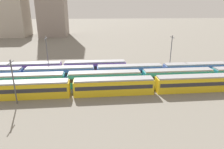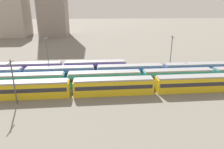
{
  "view_description": "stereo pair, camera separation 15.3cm",
  "coord_description": "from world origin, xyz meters",
  "px_view_note": "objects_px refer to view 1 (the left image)",
  "views": [
    {
      "loc": [
        27.11,
        -42.06,
        18.94
      ],
      "look_at": [
        32.07,
        7.8,
        2.04
      ],
      "focal_mm": 32.29,
      "sensor_mm": 36.0,
      "label": 1
    },
    {
      "loc": [
        27.27,
        -42.07,
        18.94
      ],
      "look_at": [
        32.07,
        7.8,
        2.04
      ],
      "focal_mm": 32.29,
      "sensor_mm": 36.0,
      "label": 2
    }
  ],
  "objects_px": {
    "catenary_pole_0": "(13,80)",
    "train_track_1": "(142,77)",
    "train_track_0": "(114,86)",
    "catenary_pole_3": "(171,50)",
    "catenary_pole_1": "(47,53)",
    "train_track_2": "(163,70)",
    "train_track_3": "(30,69)"
  },
  "relations": [
    {
      "from": "catenary_pole_1",
      "to": "catenary_pole_3",
      "type": "relative_size",
      "value": 1.02
    },
    {
      "from": "train_track_3",
      "to": "catenary_pole_3",
      "type": "distance_m",
      "value": 43.26
    },
    {
      "from": "train_track_2",
      "to": "catenary_pole_3",
      "type": "relative_size",
      "value": 10.67
    },
    {
      "from": "train_track_0",
      "to": "train_track_1",
      "type": "bearing_deg",
      "value": 33.99
    },
    {
      "from": "catenary_pole_0",
      "to": "catenary_pole_3",
      "type": "bearing_deg",
      "value": 27.9
    },
    {
      "from": "catenary_pole_1",
      "to": "catenary_pole_3",
      "type": "height_order",
      "value": "catenary_pole_1"
    },
    {
      "from": "train_track_0",
      "to": "catenary_pole_1",
      "type": "height_order",
      "value": "catenary_pole_1"
    },
    {
      "from": "train_track_0",
      "to": "train_track_1",
      "type": "height_order",
      "value": "same"
    },
    {
      "from": "train_track_2",
      "to": "catenary_pole_0",
      "type": "xyz_separation_m",
      "value": [
        -35.35,
        -13.38,
        3.32
      ]
    },
    {
      "from": "train_track_0",
      "to": "train_track_2",
      "type": "height_order",
      "value": "same"
    },
    {
      "from": "catenary_pole_1",
      "to": "train_track_2",
      "type": "bearing_deg",
      "value": -13.65
    },
    {
      "from": "train_track_0",
      "to": "catenary_pole_1",
      "type": "bearing_deg",
      "value": 134.36
    },
    {
      "from": "catenary_pole_3",
      "to": "train_track_3",
      "type": "bearing_deg",
      "value": -176.17
    },
    {
      "from": "train_track_0",
      "to": "catenary_pole_3",
      "type": "bearing_deg",
      "value": 42.43
    },
    {
      "from": "train_track_3",
      "to": "catenary_pole_0",
      "type": "relative_size",
      "value": 5.96
    },
    {
      "from": "train_track_1",
      "to": "train_track_2",
      "type": "distance_m",
      "value": 8.98
    },
    {
      "from": "train_track_1",
      "to": "catenary_pole_0",
      "type": "bearing_deg",
      "value": -163.73
    },
    {
      "from": "train_track_3",
      "to": "catenary_pole_0",
      "type": "height_order",
      "value": "catenary_pole_0"
    },
    {
      "from": "catenary_pole_3",
      "to": "catenary_pole_1",
      "type": "bearing_deg",
      "value": -179.91
    },
    {
      "from": "train_track_3",
      "to": "train_track_1",
      "type": "bearing_deg",
      "value": -18.84
    },
    {
      "from": "train_track_2",
      "to": "train_track_0",
      "type": "bearing_deg",
      "value": -145.31
    },
    {
      "from": "train_track_1",
      "to": "train_track_3",
      "type": "distance_m",
      "value": 32.2
    },
    {
      "from": "train_track_3",
      "to": "catenary_pole_1",
      "type": "bearing_deg",
      "value": 30.74
    },
    {
      "from": "train_track_0",
      "to": "train_track_2",
      "type": "bearing_deg",
      "value": 34.69
    },
    {
      "from": "catenary_pole_0",
      "to": "train_track_1",
      "type": "bearing_deg",
      "value": 16.27
    },
    {
      "from": "train_track_2",
      "to": "train_track_3",
      "type": "relative_size",
      "value": 2.02
    },
    {
      "from": "catenary_pole_1",
      "to": "catenary_pole_3",
      "type": "distance_m",
      "value": 38.24
    },
    {
      "from": "train_track_1",
      "to": "train_track_2",
      "type": "height_order",
      "value": "same"
    },
    {
      "from": "train_track_0",
      "to": "catenary_pole_1",
      "type": "distance_m",
      "value": 26.08
    },
    {
      "from": "catenary_pole_1",
      "to": "catenary_pole_3",
      "type": "xyz_separation_m",
      "value": [
        38.24,
        0.06,
        -0.12
      ]
    },
    {
      "from": "train_track_1",
      "to": "catenary_pole_0",
      "type": "relative_size",
      "value": 12.01
    },
    {
      "from": "train_track_3",
      "to": "catenary_pole_3",
      "type": "height_order",
      "value": "catenary_pole_3"
    }
  ]
}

